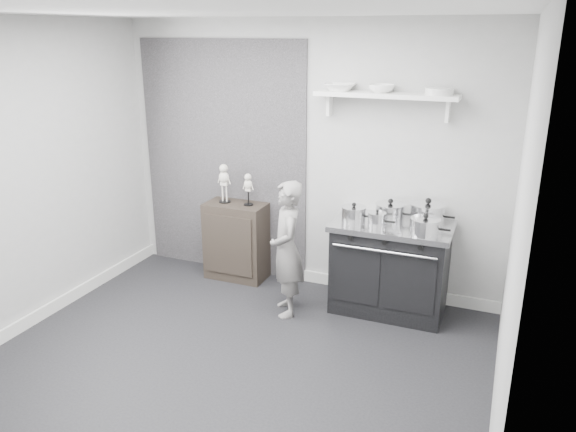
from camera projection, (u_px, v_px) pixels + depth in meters
The scene contains 16 objects.
ground at pixel (227, 367), 4.51m from camera, with size 4.00×4.00×0.00m, color black.
room_shell at pixel (219, 163), 4.16m from camera, with size 4.02×3.62×2.71m.
wall_shelf at pixel (386, 96), 5.07m from camera, with size 1.30×0.26×0.24m.
stove at pixel (390, 267), 5.32m from camera, with size 1.10×0.68×0.88m.
side_cabinet at pixel (237, 241), 6.05m from camera, with size 0.64×0.38×0.84m, color black.
child at pixel (287, 249), 5.19m from camera, with size 0.47×0.31×1.30m, color slate.
pot_front_left at pixel (354, 214), 5.21m from camera, with size 0.32×0.23×0.18m.
pot_back_left at pixel (390, 211), 5.27m from camera, with size 0.37×0.28×0.20m.
pot_back_right at pixel (427, 214), 5.14m from camera, with size 0.41×0.32×0.25m.
pot_front_right at pixel (425, 226), 4.87m from camera, with size 0.35×0.26×0.19m.
pot_front_center at pixel (377, 219), 5.08m from camera, with size 0.25×0.16×0.16m.
skeleton_full at pixel (224, 180), 5.89m from camera, with size 0.13×0.09×0.48m, color beige, non-canonical shape.
skeleton_torso at pixel (248, 187), 5.80m from camera, with size 0.11×0.07×0.39m, color beige, non-canonical shape.
bowl_large at pixel (340, 87), 5.19m from camera, with size 0.28×0.28×0.07m, color white.
bowl_small at pixel (381, 89), 5.05m from camera, with size 0.23×0.23×0.07m, color white.
plate_stack at pixel (439, 91), 4.87m from camera, with size 0.25×0.25×0.06m, color silver.
Camera 1 is at (1.92, -3.43, 2.58)m, focal length 35.00 mm.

